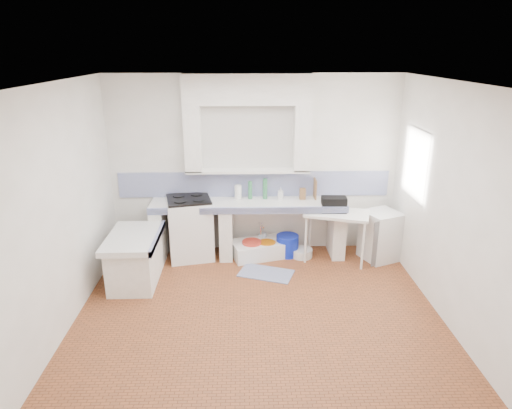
{
  "coord_description": "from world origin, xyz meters",
  "views": [
    {
      "loc": [
        -0.17,
        -4.84,
        3.14
      ],
      "look_at": [
        0.0,
        1.0,
        1.1
      ],
      "focal_mm": 31.44,
      "sensor_mm": 36.0,
      "label": 1
    }
  ],
  "objects_px": {
    "fridge": "(381,235)",
    "stove": "(190,229)",
    "side_table": "(335,236)",
    "sink": "(261,249)"
  },
  "relations": [
    {
      "from": "side_table",
      "to": "sink",
      "type": "bearing_deg",
      "value": -171.58
    },
    {
      "from": "sink",
      "to": "side_table",
      "type": "bearing_deg",
      "value": -24.97
    },
    {
      "from": "sink",
      "to": "fridge",
      "type": "distance_m",
      "value": 1.88
    },
    {
      "from": "sink",
      "to": "fridge",
      "type": "relative_size",
      "value": 1.18
    },
    {
      "from": "sink",
      "to": "side_table",
      "type": "distance_m",
      "value": 1.19
    },
    {
      "from": "stove",
      "to": "fridge",
      "type": "height_order",
      "value": "stove"
    },
    {
      "from": "side_table",
      "to": "stove",
      "type": "bearing_deg",
      "value": -167.9
    },
    {
      "from": "fridge",
      "to": "stove",
      "type": "bearing_deg",
      "value": 154.05
    },
    {
      "from": "side_table",
      "to": "fridge",
      "type": "height_order",
      "value": "fridge"
    },
    {
      "from": "stove",
      "to": "side_table",
      "type": "height_order",
      "value": "stove"
    }
  ]
}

